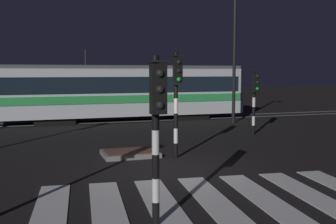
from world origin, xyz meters
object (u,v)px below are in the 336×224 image
object	(u,v)px
traffic_light_kerb_mid_left	(157,115)
tram	(123,91)
traffic_light_corner_far_right	(255,92)
street_lamp_trackside_right	(237,37)
traffic_light_median_centre	(177,89)

from	to	relation	value
traffic_light_kerb_mid_left	tram	bearing A→B (deg)	79.96
traffic_light_kerb_mid_left	tram	xyz separation A→B (m)	(2.93, 16.54, -0.36)
traffic_light_kerb_mid_left	tram	distance (m)	16.81
traffic_light_corner_far_right	street_lamp_trackside_right	xyz separation A→B (m)	(1.10, 3.94, 2.80)
street_lamp_trackside_right	traffic_light_kerb_mid_left	bearing A→B (deg)	-122.95
traffic_light_median_centre	street_lamp_trackside_right	xyz separation A→B (m)	(6.16, 7.58, 2.46)
traffic_light_kerb_mid_left	street_lamp_trackside_right	bearing A→B (deg)	57.05
street_lamp_trackside_right	tram	size ratio (longest dim) A/B	0.52
traffic_light_median_centre	tram	distance (m)	11.00
traffic_light_corner_far_right	traffic_light_median_centre	xyz separation A→B (m)	(-5.06, -3.64, 0.34)
traffic_light_kerb_mid_left	traffic_light_corner_far_right	xyz separation A→B (m)	(7.42, 9.21, -0.12)
traffic_light_corner_far_right	street_lamp_trackside_right	distance (m)	4.96
traffic_light_kerb_mid_left	traffic_light_corner_far_right	world-z (taller)	traffic_light_kerb_mid_left
traffic_light_corner_far_right	tram	size ratio (longest dim) A/B	0.21
traffic_light_kerb_mid_left	traffic_light_median_centre	distance (m)	6.06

